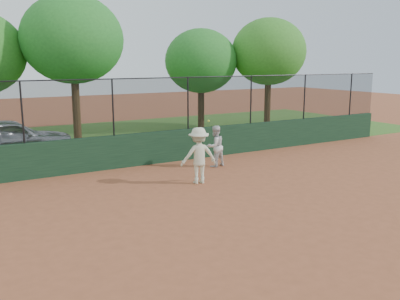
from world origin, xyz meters
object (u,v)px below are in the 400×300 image
parked_car (8,139)px  tree_2 (73,40)px  tree_4 (269,52)px  player_second (215,146)px  tree_3 (201,61)px  player_main (199,156)px

parked_car → tree_2: tree_2 is taller
tree_2 → tree_4: size_ratio=1.10×
player_second → tree_3: 9.12m
parked_car → tree_3: size_ratio=0.88×
player_main → tree_2: 9.87m
player_second → tree_2: bearing=-77.6°
tree_2 → tree_4: (10.52, -0.99, -0.46)m
parked_car → tree_4: (13.87, 1.43, 3.44)m
parked_car → tree_4: tree_4 is taller
parked_car → player_second: parked_car is taller
parked_car → tree_4: 14.36m
player_second → tree_2: size_ratio=0.22×
parked_car → player_main: player_main is taller
parked_car → tree_3: (10.27, 2.72, 2.93)m
player_main → tree_3: size_ratio=0.37×
player_second → player_main: bearing=34.9°
player_main → player_second: bearing=44.7°
tree_4 → tree_2: bearing=174.6°
tree_3 → tree_4: bearing=-19.8°
tree_2 → tree_3: tree_2 is taller
parked_car → player_main: (4.69, -6.56, 0.06)m
player_main → parked_car: bearing=125.5°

